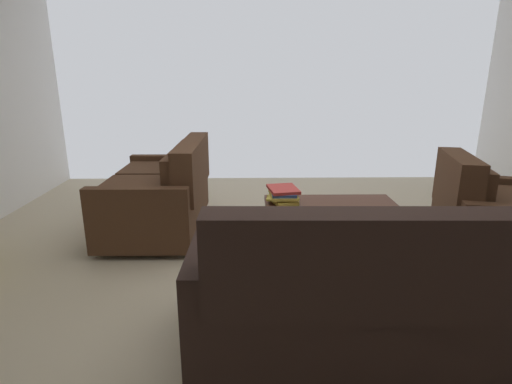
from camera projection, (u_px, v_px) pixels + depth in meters
The scene contains 7 objects.
ground_plane at pixel (296, 276), 2.96m from camera, with size 5.92×5.83×0.01m, color beige.
sofa_main at pixel (378, 288), 2.05m from camera, with size 1.93×0.85×0.88m.
loveseat_near at pixel (163, 193), 3.75m from camera, with size 0.85×1.40×0.85m.
coffee_table at pixel (333, 215), 3.10m from camera, with size 1.04×0.65×0.45m.
armchair_side at pixel (491, 216), 3.16m from camera, with size 0.98×1.09×0.83m.
book_stack at pixel (283, 194), 3.19m from camera, with size 0.27×0.32×0.11m.
tv_remote at pixel (357, 215), 2.87m from camera, with size 0.11×0.16×0.02m.
Camera 1 is at (0.34, 2.66, 1.42)m, focal length 28.09 mm.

